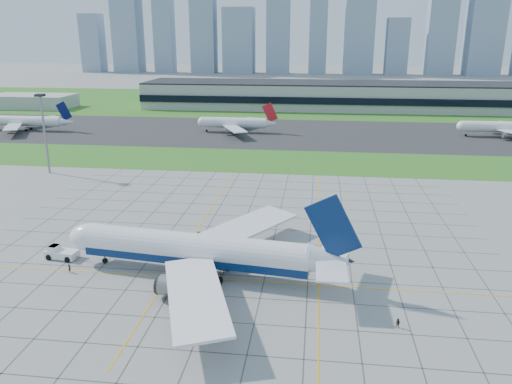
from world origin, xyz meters
TOP-DOWN VIEW (x-y plane):
  - ground at (0.00, 0.00)m, footprint 1400.00×1400.00m
  - grass_median at (0.00, 90.00)m, footprint 700.00×35.00m
  - asphalt_taxiway at (0.00, 145.00)m, footprint 700.00×75.00m
  - grass_far at (0.00, 255.00)m, footprint 700.00×145.00m
  - apron_markings at (0.43, 11.09)m, footprint 120.00×130.00m
  - terminal at (40.00, 229.87)m, footprint 260.00×43.00m
  - service_block at (-160.00, 210.00)m, footprint 50.00×25.00m
  - light_mast at (-70.00, 65.00)m, footprint 2.50×2.50m
  - city_skyline at (-8.71, 520.00)m, footprint 523.00×32.40m
  - airliner at (-4.67, -0.17)m, footprint 56.30×56.74m
  - pushback_tug at (-33.86, 3.24)m, footprint 9.47×3.92m
  - crew_near at (-29.06, -2.59)m, footprint 0.50×0.67m
  - crew_far at (30.11, -14.38)m, footprint 1.00×0.96m
  - distant_jet_0 at (-122.11, 135.92)m, footprint 45.93×42.66m
  - distant_jet_1 at (-20.95, 143.32)m, footprint 35.18×42.66m
  - distant_jet_2 at (99.81, 146.79)m, footprint 42.53×42.66m

SIDE VIEW (x-z plane):
  - ground at x=0.00m, z-range 0.00..0.00m
  - apron_markings at x=0.43m, z-range 0.00..0.03m
  - grass_median at x=0.00m, z-range 0.00..0.04m
  - grass_far at x=0.00m, z-range 0.00..0.04m
  - asphalt_taxiway at x=0.00m, z-range 0.01..0.05m
  - crew_far at x=30.11m, z-range 0.00..1.62m
  - crew_near at x=-29.06m, z-range 0.00..1.70m
  - pushback_tug at x=-33.86m, z-range -0.14..2.46m
  - service_block at x=-160.00m, z-range 0.00..8.00m
  - distant_jet_1 at x=-20.95m, z-range -2.55..11.52m
  - distant_jet_2 at x=99.81m, z-range -2.55..11.52m
  - distant_jet_0 at x=-122.11m, z-range -2.55..11.53m
  - airliner at x=-4.67m, z-range -4.02..13.73m
  - terminal at x=40.00m, z-range -0.01..15.79m
  - light_mast at x=-70.00m, z-range 3.38..28.98m
  - city_skyline at x=-8.71m, z-range -20.91..139.09m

